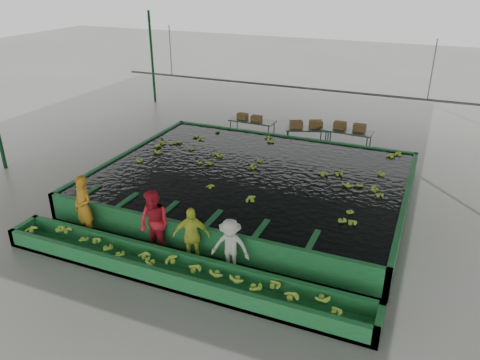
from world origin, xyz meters
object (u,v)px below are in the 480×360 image
at_px(packing_table_mid, 308,138).
at_px(box_stack_right, 349,130).
at_px(flotation_tank, 252,184).
at_px(box_stack_left, 249,120).
at_px(sorting_trough, 175,270).
at_px(packing_table_right, 345,141).
at_px(worker_b, 154,224).
at_px(packing_table_left, 252,130).
at_px(worker_d, 230,247).
at_px(worker_c, 191,236).
at_px(box_stack_mid, 306,128).
at_px(worker_a, 84,207).

bearing_deg(packing_table_mid, box_stack_right, 7.39).
distance_m(flotation_tank, box_stack_left, 5.70).
bearing_deg(box_stack_left, flotation_tank, -67.17).
relative_size(sorting_trough, box_stack_right, 7.61).
bearing_deg(packing_table_right, worker_b, -107.87).
xyz_separation_m(flotation_tank, packing_table_right, (2.07, 5.39, 0.03)).
relative_size(packing_table_right, box_stack_right, 1.62).
bearing_deg(sorting_trough, flotation_tank, 90.00).
bearing_deg(sorting_trough, packing_table_mid, 87.19).
bearing_deg(box_stack_right, flotation_tank, -111.61).
relative_size(worker_b, packing_table_left, 0.92).
distance_m(worker_d, packing_table_mid, 9.59).
height_order(sorting_trough, box_stack_right, box_stack_right).
bearing_deg(worker_c, worker_d, -24.99).
xyz_separation_m(packing_table_mid, box_stack_left, (-2.71, -0.03, 0.47)).
distance_m(worker_b, packing_table_mid, 9.70).
xyz_separation_m(flotation_tank, worker_d, (1.14, -4.30, 0.31)).
distance_m(worker_b, worker_d, 2.21).
distance_m(sorting_trough, worker_b, 1.49).
height_order(worker_b, packing_table_mid, worker_b).
relative_size(sorting_trough, box_stack_mid, 7.30).
xyz_separation_m(packing_table_left, box_stack_mid, (2.46, -0.03, 0.43)).
bearing_deg(worker_d, flotation_tank, 96.80).
distance_m(packing_table_mid, box_stack_right, 1.76).
distance_m(packing_table_left, packing_table_mid, 2.59).
bearing_deg(packing_table_left, packing_table_mid, -0.52).
bearing_deg(worker_b, packing_table_left, 108.16).
relative_size(worker_c, packing_table_mid, 0.82).
distance_m(flotation_tank, box_stack_right, 5.92).
height_order(worker_a, packing_table_right, worker_a).
bearing_deg(worker_a, worker_d, 16.72).
height_order(flotation_tank, box_stack_left, box_stack_left).
bearing_deg(box_stack_right, packing_table_right, -138.67).
bearing_deg(box_stack_right, sorting_trough, -101.60).
bearing_deg(packing_table_mid, flotation_tank, -95.51).
height_order(packing_table_left, box_stack_mid, box_stack_mid).
xyz_separation_m(packing_table_mid, box_stack_mid, (-0.13, -0.00, 0.45)).
relative_size(box_stack_left, box_stack_mid, 0.84).
relative_size(packing_table_left, box_stack_mid, 1.48).
relative_size(flotation_tank, worker_c, 6.18).
height_order(worker_b, box_stack_mid, worker_b).
relative_size(worker_a, packing_table_mid, 0.96).
distance_m(flotation_tank, box_stack_mid, 5.29).
relative_size(worker_d, packing_table_left, 0.75).
relative_size(worker_c, worker_d, 1.07).
bearing_deg(packing_table_mid, worker_a, -112.19).
bearing_deg(flotation_tank, worker_a, -128.27).
xyz_separation_m(packing_table_right, box_stack_mid, (-1.69, -0.13, 0.41)).
bearing_deg(sorting_trough, packing_table_right, 78.85).
distance_m(packing_table_left, packing_table_right, 4.15).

